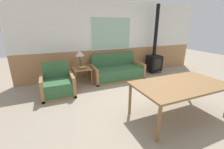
# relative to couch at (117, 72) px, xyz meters

# --- Properties ---
(ground_plane) EXTENTS (16.00, 16.00, 0.00)m
(ground_plane) POSITION_rel_couch_xyz_m (0.27, -2.05, -0.26)
(ground_plane) COLOR gray
(wall_back) EXTENTS (7.20, 0.09, 2.70)m
(wall_back) POSITION_rel_couch_xyz_m (0.26, 0.58, 1.10)
(wall_back) COLOR #AD7A4C
(wall_back) RESTS_ON ground_plane
(couch) EXTENTS (1.82, 0.86, 0.88)m
(couch) POSITION_rel_couch_xyz_m (0.00, 0.00, 0.00)
(couch) COLOR #9E7042
(couch) RESTS_ON ground_plane
(armchair) EXTENTS (0.86, 0.76, 0.87)m
(armchair) POSITION_rel_couch_xyz_m (-2.06, -0.57, 0.01)
(armchair) COLOR #9E7042
(armchair) RESTS_ON ground_plane
(side_table) EXTENTS (0.57, 0.57, 0.53)m
(side_table) POSITION_rel_couch_xyz_m (-1.26, 0.02, 0.20)
(side_table) COLOR #9E7042
(side_table) RESTS_ON ground_plane
(table_lamp) EXTENTS (0.30, 0.30, 0.56)m
(table_lamp) POSITION_rel_couch_xyz_m (-1.28, 0.12, 0.74)
(table_lamp) COLOR #262628
(table_lamp) RESTS_ON side_table
(book_stack) EXTENTS (0.23, 0.17, 0.07)m
(book_stack) POSITION_rel_couch_xyz_m (-1.24, -0.07, 0.31)
(book_stack) COLOR #B22823
(book_stack) RESTS_ON side_table
(dining_table) EXTENTS (1.89, 1.06, 0.73)m
(dining_table) POSITION_rel_couch_xyz_m (0.21, -2.60, 0.42)
(dining_table) COLOR olive
(dining_table) RESTS_ON ground_plane
(wood_stove) EXTENTS (0.50, 0.48, 2.59)m
(wood_stove) POSITION_rel_couch_xyz_m (1.71, 0.14, 0.38)
(wood_stove) COLOR black
(wood_stove) RESTS_ON ground_plane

